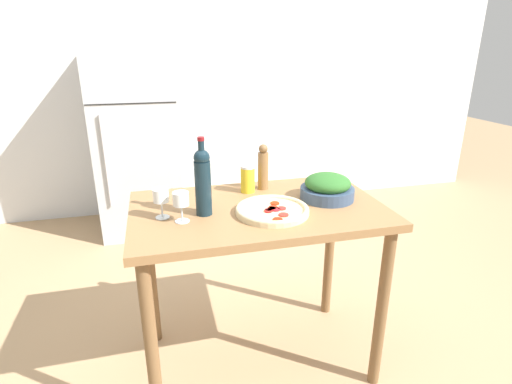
# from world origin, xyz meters

# --- Properties ---
(ground_plane) EXTENTS (14.00, 14.00, 0.00)m
(ground_plane) POSITION_xyz_m (0.00, 0.00, 0.00)
(ground_plane) COLOR tan
(wall_back) EXTENTS (6.40, 0.08, 2.60)m
(wall_back) POSITION_xyz_m (0.00, 2.36, 1.30)
(wall_back) COLOR silver
(wall_back) RESTS_ON ground_plane
(refrigerator) EXTENTS (0.70, 0.74, 1.66)m
(refrigerator) POSITION_xyz_m (-0.60, 1.95, 0.83)
(refrigerator) COLOR #B7BCC1
(refrigerator) RESTS_ON ground_plane
(prep_counter) EXTENTS (1.19, 0.72, 0.90)m
(prep_counter) POSITION_xyz_m (0.00, 0.00, 0.77)
(prep_counter) COLOR olive
(prep_counter) RESTS_ON ground_plane
(wine_bottle) EXTENTS (0.07, 0.07, 0.35)m
(wine_bottle) POSITION_xyz_m (-0.26, -0.03, 1.06)
(wine_bottle) COLOR #142833
(wine_bottle) RESTS_ON prep_counter
(wine_glass_near) EXTENTS (0.07, 0.07, 0.14)m
(wine_glass_near) POSITION_xyz_m (-0.36, -0.09, 1.00)
(wine_glass_near) COLOR silver
(wine_glass_near) RESTS_ON prep_counter
(wine_glass_far) EXTENTS (0.07, 0.07, 0.14)m
(wine_glass_far) POSITION_xyz_m (-0.44, -0.02, 1.00)
(wine_glass_far) COLOR silver
(wine_glass_far) RESTS_ON prep_counter
(pepper_mill) EXTENTS (0.06, 0.06, 0.24)m
(pepper_mill) POSITION_xyz_m (0.09, 0.24, 1.02)
(pepper_mill) COLOR olive
(pepper_mill) RESTS_ON prep_counter
(salad_bowl) EXTENTS (0.27, 0.27, 0.13)m
(salad_bowl) POSITION_xyz_m (0.36, 0.02, 0.96)
(salad_bowl) COLOR #384C6B
(salad_bowl) RESTS_ON prep_counter
(homemade_pizza) EXTENTS (0.33, 0.33, 0.03)m
(homemade_pizza) POSITION_xyz_m (0.04, -0.10, 0.92)
(homemade_pizza) COLOR beige
(homemade_pizza) RESTS_ON prep_counter
(salt_canister) EXTENTS (0.07, 0.07, 0.14)m
(salt_canister) POSITION_xyz_m (-0.00, 0.21, 0.97)
(salt_canister) COLOR yellow
(salt_canister) RESTS_ON prep_counter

